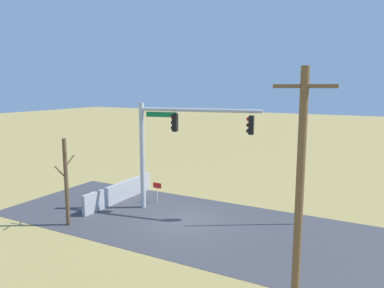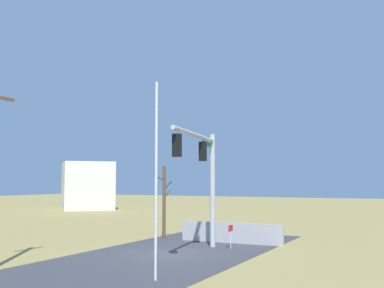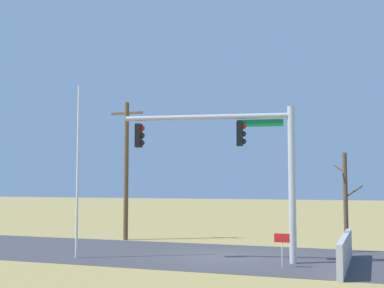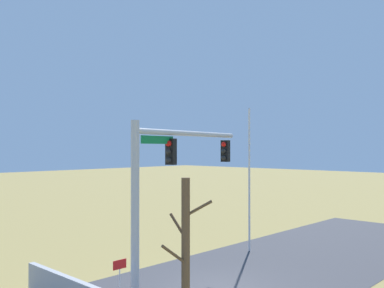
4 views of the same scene
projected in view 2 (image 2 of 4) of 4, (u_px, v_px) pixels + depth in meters
name	position (u px, v px, depth m)	size (l,w,h in m)	color
ground_plane	(169.00, 254.00, 22.23)	(160.00, 160.00, 0.00)	#9E894C
road_surface	(120.00, 268.00, 18.67)	(28.00, 8.00, 0.01)	#3D3D42
sidewalk_corner	(220.00, 245.00, 25.53)	(6.00, 6.00, 0.01)	#B7B5AD
retaining_fence	(231.00, 233.00, 26.28)	(0.20, 6.10, 1.14)	#A8A8AD
signal_mast	(204.00, 166.00, 23.21)	(6.70, 1.43, 6.03)	#B2B5BA
flagpole	(156.00, 180.00, 16.60)	(0.10, 0.10, 7.10)	silver
bare_tree	(164.00, 201.00, 28.17)	(1.27, 1.02, 4.42)	brown
open_sign	(231.00, 231.00, 24.01)	(0.56, 0.04, 1.22)	silver
distant_building	(87.00, 186.00, 58.54)	(7.46, 5.98, 5.89)	silver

